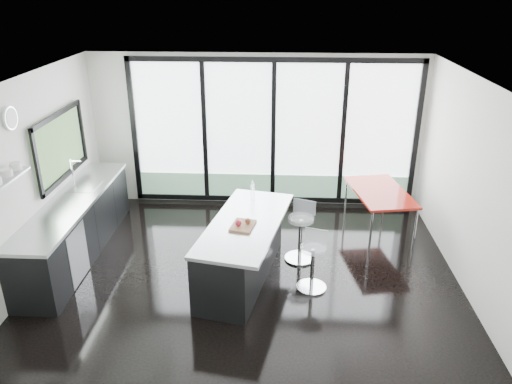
# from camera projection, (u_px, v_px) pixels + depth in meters

# --- Properties ---
(floor) EXTENTS (6.00, 5.00, 0.00)m
(floor) POSITION_uv_depth(u_px,v_px,m) (248.00, 272.00, 7.33)
(floor) COLOR black
(floor) RESTS_ON ground
(ceiling) EXTENTS (6.00, 5.00, 0.00)m
(ceiling) POSITION_uv_depth(u_px,v_px,m) (247.00, 80.00, 6.22)
(ceiling) COLOR white
(ceiling) RESTS_ON wall_back
(wall_back) EXTENTS (6.00, 0.09, 2.80)m
(wall_back) POSITION_uv_depth(u_px,v_px,m) (272.00, 139.00, 9.07)
(wall_back) COLOR silver
(wall_back) RESTS_ON ground
(wall_front) EXTENTS (6.00, 0.00, 2.80)m
(wall_front) POSITION_uv_depth(u_px,v_px,m) (228.00, 289.00, 4.48)
(wall_front) COLOR silver
(wall_front) RESTS_ON ground
(wall_left) EXTENTS (0.26, 5.00, 2.80)m
(wall_left) POSITION_uv_depth(u_px,v_px,m) (41.00, 162.00, 7.10)
(wall_left) COLOR silver
(wall_left) RESTS_ON ground
(wall_right) EXTENTS (0.00, 5.00, 2.80)m
(wall_right) POSITION_uv_depth(u_px,v_px,m) (472.00, 188.00, 6.63)
(wall_right) COLOR silver
(wall_right) RESTS_ON ground
(counter_cabinets) EXTENTS (0.69, 3.24, 1.36)m
(counter_cabinets) POSITION_uv_depth(u_px,v_px,m) (76.00, 227.00, 7.64)
(counter_cabinets) COLOR black
(counter_cabinets) RESTS_ON floor
(island) EXTENTS (1.34, 2.32, 1.16)m
(island) POSITION_uv_depth(u_px,v_px,m) (241.00, 249.00, 7.04)
(island) COLOR black
(island) RESTS_ON floor
(bar_stool_near) EXTENTS (0.52, 0.52, 0.66)m
(bar_stool_near) POSITION_uv_depth(u_px,v_px,m) (312.00, 268.00, 6.81)
(bar_stool_near) COLOR silver
(bar_stool_near) RESTS_ON floor
(bar_stool_far) EXTENTS (0.58, 0.58, 0.72)m
(bar_stool_far) POSITION_uv_depth(u_px,v_px,m) (300.00, 238.00, 7.51)
(bar_stool_far) COLOR silver
(bar_stool_far) RESTS_ON floor
(red_table) EXTENTS (1.05, 1.55, 0.76)m
(red_table) POSITION_uv_depth(u_px,v_px,m) (378.00, 212.00, 8.32)
(red_table) COLOR #A01C12
(red_table) RESTS_ON floor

